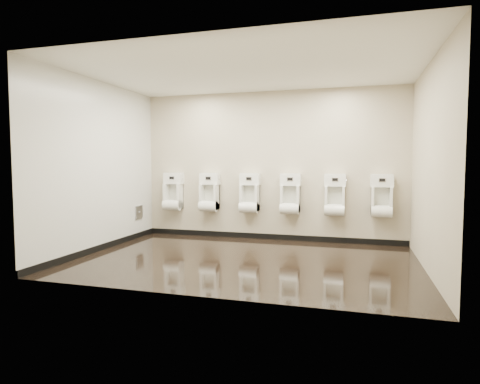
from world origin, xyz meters
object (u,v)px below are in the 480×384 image
object	(u,v)px
urinal_0	(173,194)
urinal_4	(335,198)
urinal_5	(382,199)
urinal_2	(249,196)
access_panel	(139,212)
urinal_1	(209,195)
urinal_3	(290,197)

from	to	relation	value
urinal_0	urinal_4	world-z (taller)	same
urinal_0	urinal_5	distance (m)	3.96
urinal_4	urinal_0	bearing A→B (deg)	180.00
urinal_2	urinal_0	bearing A→B (deg)	180.00
access_panel	urinal_0	xyz separation A→B (m)	(0.54, 0.42, 0.33)
urinal_2	urinal_1	bearing A→B (deg)	180.00
urinal_1	urinal_2	distance (m)	0.81
urinal_1	urinal_5	bearing A→B (deg)	0.00
urinal_4	urinal_5	world-z (taller)	same
urinal_0	urinal_3	size ratio (longest dim) A/B	1.00
urinal_1	access_panel	bearing A→B (deg)	-162.21
urinal_1	urinal_5	xyz separation A→B (m)	(3.19, 0.00, 0.00)
urinal_0	urinal_2	world-z (taller)	same
urinal_4	urinal_5	size ratio (longest dim) A/B	1.00
urinal_2	urinal_3	distance (m)	0.78
access_panel	urinal_0	bearing A→B (deg)	38.09
urinal_5	urinal_4	bearing A→B (deg)	180.00
access_panel	urinal_1	bearing A→B (deg)	17.79
urinal_0	urinal_1	xyz separation A→B (m)	(0.77, 0.00, 0.00)
access_panel	urinal_2	distance (m)	2.19
access_panel	urinal_1	size ratio (longest dim) A/B	0.34
urinal_0	urinal_1	bearing A→B (deg)	0.00
urinal_0	urinal_2	bearing A→B (deg)	0.00
urinal_0	urinal_4	distance (m)	3.17
access_panel	urinal_3	world-z (taller)	urinal_3
urinal_1	urinal_2	xyz separation A→B (m)	(0.81, 0.00, 0.00)
urinal_4	urinal_5	xyz separation A→B (m)	(0.79, 0.00, 0.00)
urinal_2	urinal_5	world-z (taller)	same
urinal_1	urinal_2	size ratio (longest dim) A/B	1.00
urinal_2	urinal_4	distance (m)	1.58
urinal_4	urinal_5	distance (m)	0.79
urinal_0	urinal_3	distance (m)	2.37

